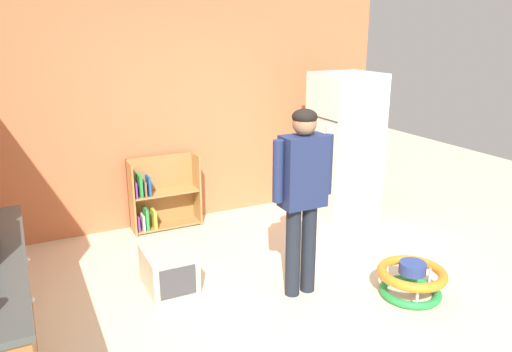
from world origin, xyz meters
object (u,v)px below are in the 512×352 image
baby_walker (411,279)px  bookshelf (160,197)px  pet_carrier (169,269)px  refrigerator (344,148)px  standing_person (303,187)px

baby_walker → bookshelf: bearing=121.5°
bookshelf → baby_walker: size_ratio=1.41×
pet_carrier → bookshelf: bearing=76.7°
refrigerator → bookshelf: bearing=162.3°
standing_person → pet_carrier: 1.44m
refrigerator → pet_carrier: 2.65m
baby_walker → pet_carrier: bearing=149.5°
bookshelf → baby_walker: bearing=-58.5°
refrigerator → pet_carrier: size_ratio=3.22×
refrigerator → bookshelf: refrigerator is taller
baby_walker → pet_carrier: 2.17m
refrigerator → baby_walker: (-0.57, -1.84, -0.73)m
bookshelf → pet_carrier: bearing=-103.3°
bookshelf → baby_walker: bookshelf is taller
bookshelf → pet_carrier: 1.46m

